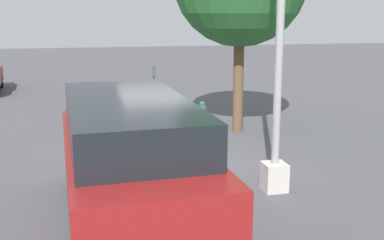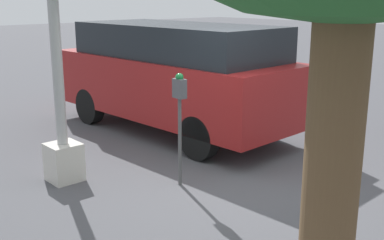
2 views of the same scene
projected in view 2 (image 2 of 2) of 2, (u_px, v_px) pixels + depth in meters
The scene contains 4 objects.
ground_plane at pixel (222, 186), 6.72m from camera, with size 80.00×80.00×0.00m, color #4C4C51.
parking_meter_near at pixel (180, 104), 6.48m from camera, with size 0.21×0.13×1.58m.
lamp_post at pixel (55, 28), 6.40m from camera, with size 0.44×0.44×6.74m.
parked_van at pixel (173, 73), 9.22m from camera, with size 5.25×2.16×2.07m.
Camera 2 is at (-4.39, 4.50, 2.57)m, focal length 45.00 mm.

